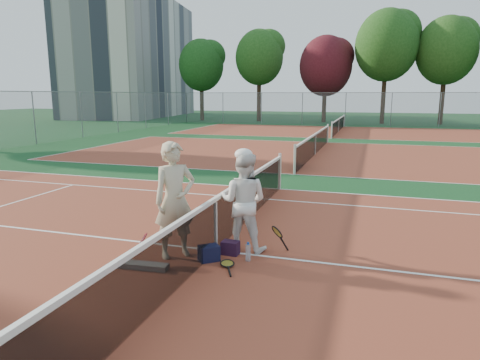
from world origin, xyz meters
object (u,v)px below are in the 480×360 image
racket_spare (227,264)px  net_main (216,224)px  racket_black_held (277,240)px  sports_bag_navy (209,253)px  player_a (175,200)px  player_b (244,202)px  apartment_block (133,58)px  racket_red (143,248)px  sports_bag_purple (230,248)px  water_bottle (248,253)px

racket_spare → net_main: bearing=9.9°
racket_black_held → sports_bag_navy: size_ratio=1.51×
player_a → racket_spare: player_a is taller
net_main → player_b: player_b is taller
apartment_block → racket_red: size_ratio=42.38×
player_a → sports_bag_purple: (0.89, 0.36, -0.90)m
player_a → racket_red: player_a is taller
apartment_block → player_a: apartment_block is taller
racket_spare → racket_red: bearing=76.3°
net_main → sports_bag_navy: bearing=-83.8°
racket_black_held → sports_bag_purple: (-0.79, -0.30, -0.14)m
sports_bag_navy → water_bottle: size_ratio=1.15×
apartment_block → racket_black_held: apartment_block is taller
apartment_block → player_a: bearing=-58.3°
apartment_block → sports_bag_purple: apartment_block is taller
net_main → water_bottle: bearing=-22.5°
player_b → player_a: bearing=33.3°
net_main → player_b: bearing=27.4°
racket_red → racket_spare: bearing=-11.5°
player_a → racket_red: 0.98m
net_main → player_a: player_a is taller
player_a → net_main: bearing=-8.6°
sports_bag_purple → player_b: bearing=65.4°
player_b → sports_bag_purple: (-0.15, -0.32, -0.79)m
racket_spare → sports_bag_purple: 0.53m
net_main → sports_bag_purple: (0.31, -0.09, -0.39)m
player_a → player_b: size_ratio=1.12×
sports_bag_navy → water_bottle: water_bottle is taller
net_main → apartment_block: apartment_block is taller
water_bottle → net_main: bearing=157.5°
racket_black_held → player_a: bearing=-27.8°
apartment_block → racket_red: (27.01, -44.90, -7.24)m
player_a → racket_black_held: (1.68, 0.66, -0.76)m
player_b → sports_bag_navy: 1.13m
net_main → racket_spare: size_ratio=18.28×
apartment_block → player_a: (27.42, -44.44, -6.48)m
player_b → sports_bag_navy: size_ratio=5.28×
racket_black_held → water_bottle: bearing=2.8°
water_bottle → sports_bag_purple: bearing=152.5°
racket_red → racket_black_held: racket_black_held is taller
racket_black_held → sports_bag_navy: 1.26m
net_main → player_b: (0.46, 0.24, 0.40)m
player_a → sports_bag_purple: bearing=-24.1°
net_main → racket_black_held: bearing=11.1°
racket_spare → player_a: bearing=55.6°
sports_bag_navy → apartment_block: bearing=122.2°
apartment_block → racket_spare: apartment_block is taller
racket_red → racket_spare: 1.47m
racket_red → water_bottle: bearing=-3.6°
player_b → water_bottle: bearing=115.0°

